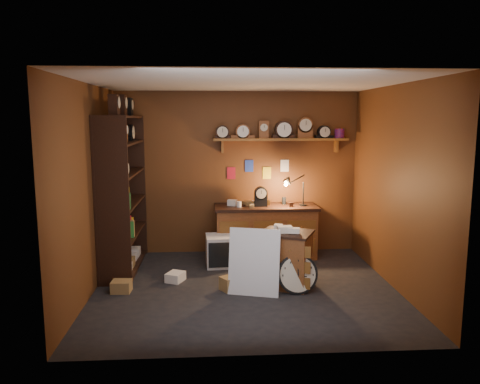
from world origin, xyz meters
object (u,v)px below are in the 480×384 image
object	(u,v)px
big_round_clock	(297,274)
low_cabinet	(286,257)
workbench	(266,228)
shelving_unit	(120,187)

from	to	relation	value
big_round_clock	low_cabinet	bearing A→B (deg)	109.85
workbench	shelving_unit	bearing A→B (deg)	-167.56
shelving_unit	big_round_clock	world-z (taller)	shelving_unit
shelving_unit	low_cabinet	xyz separation A→B (m)	(2.35, -0.91, -0.84)
big_round_clock	shelving_unit	bearing A→B (deg)	154.01
shelving_unit	workbench	world-z (taller)	shelving_unit
shelving_unit	workbench	size ratio (longest dim) A/B	1.54
shelving_unit	low_cabinet	world-z (taller)	shelving_unit
workbench	big_round_clock	size ratio (longest dim) A/B	3.17
shelving_unit	workbench	xyz separation A→B (m)	(2.24, 0.49, -0.78)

